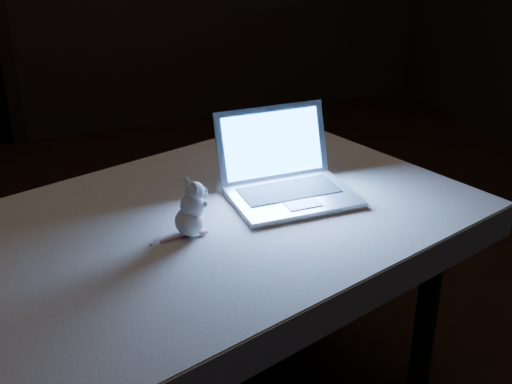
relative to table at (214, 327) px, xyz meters
name	(u,v)px	position (x,y,z in m)	size (l,w,h in m)	color
floor	(253,349)	(0.23, 0.28, -0.36)	(5.00, 5.00, 0.00)	black
table	(214,327)	(0.00, 0.00, 0.00)	(1.33, 0.85, 0.71)	black
tablecloth	(211,242)	(-0.02, -0.05, 0.32)	(1.43, 0.95, 0.10)	beige
laptop	(294,162)	(0.25, 0.01, 0.48)	(0.34, 0.30, 0.23)	#B7B8BC
plush_mouse	(189,208)	(-0.08, -0.07, 0.44)	(0.11, 0.11, 0.15)	white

